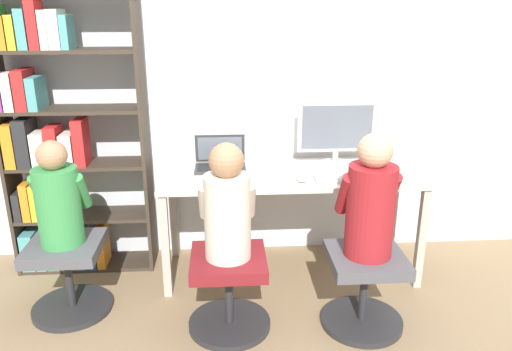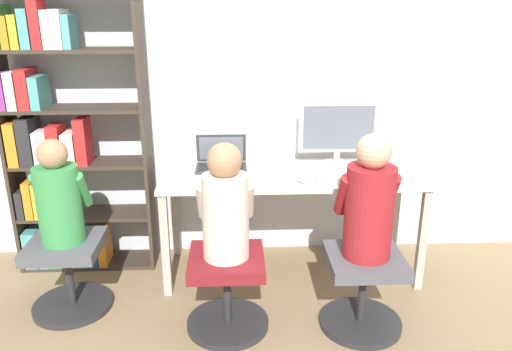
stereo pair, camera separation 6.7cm
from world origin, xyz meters
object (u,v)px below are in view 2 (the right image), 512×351
object	(u,v)px
person_near_shelf	(58,197)
office_chair_left	(363,287)
keyboard	(351,179)
person_at_monitor	(369,203)
laptop	(221,161)
office_chair_right	(227,287)
office_chair_side	(69,271)
person_at_laptop	(225,207)
desktop_monitor	(338,132)
bookshelf	(59,146)

from	to	relation	value
person_near_shelf	office_chair_left	bearing A→B (deg)	-8.51
keyboard	person_at_monitor	distance (m)	0.48
office_chair_left	person_near_shelf	size ratio (longest dim) A/B	0.77
laptop	keyboard	distance (m)	0.88
office_chair_right	office_chair_side	bearing A→B (deg)	166.56
office_chair_left	person_at_laptop	xyz separation A→B (m)	(-0.78, 0.03, 0.50)
office_chair_left	person_at_monitor	xyz separation A→B (m)	(-0.00, 0.01, 0.52)
desktop_monitor	office_chair_right	distance (m)	1.31
office_chair_left	person_at_laptop	size ratio (longest dim) A/B	0.73
laptop	keyboard	world-z (taller)	laptop
keyboard	person_at_laptop	xyz separation A→B (m)	(-0.79, -0.46, 0.02)
office_chair_right	person_at_monitor	distance (m)	0.93
keyboard	office_chair_left	size ratio (longest dim) A/B	0.96
office_chair_left	person_near_shelf	world-z (taller)	person_near_shelf
office_chair_left	bookshelf	xyz separation A→B (m)	(-1.89, 0.81, 0.63)
office_chair_side	keyboard	bearing A→B (deg)	7.55
laptop	person_at_monitor	distance (m)	1.13
keyboard	office_chair_side	size ratio (longest dim) A/B	0.96
desktop_monitor	person_near_shelf	bearing A→B (deg)	-161.81
office_chair_side	office_chair_left	bearing A→B (deg)	-8.36
keyboard	office_chair_left	world-z (taller)	keyboard
person_at_monitor	desktop_monitor	bearing A→B (deg)	91.00
office_chair_right	desktop_monitor	bearing A→B (deg)	46.43
desktop_monitor	person_at_monitor	xyz separation A→B (m)	(0.01, -0.82, -0.19)
keyboard	bookshelf	distance (m)	1.94
keyboard	laptop	bearing A→B (deg)	160.20
keyboard	person_at_laptop	distance (m)	0.91
desktop_monitor	keyboard	bearing A→B (deg)	-85.88
office_chair_left	person_at_laptop	world-z (taller)	person_at_laptop
office_chair_side	person_near_shelf	bearing A→B (deg)	90.00
keyboard	person_near_shelf	distance (m)	1.76
office_chair_right	person_near_shelf	world-z (taller)	person_near_shelf
person_near_shelf	person_at_monitor	bearing A→B (deg)	-8.34
bookshelf	person_at_laptop	bearing A→B (deg)	-34.84
person_near_shelf	office_chair_side	bearing A→B (deg)	-90.00
desktop_monitor	office_chair_right	size ratio (longest dim) A/B	1.13
desktop_monitor	office_chair_right	xyz separation A→B (m)	(-0.76, -0.80, -0.70)
person_at_monitor	person_at_laptop	bearing A→B (deg)	178.15
office_chair_right	person_near_shelf	distance (m)	1.10
laptop	keyboard	xyz separation A→B (m)	(0.82, -0.30, -0.03)
laptop	person_at_monitor	world-z (taller)	person_at_monitor
person_at_monitor	laptop	bearing A→B (deg)	136.28
laptop	office_chair_side	world-z (taller)	laptop
keyboard	office_chair_left	bearing A→B (deg)	-91.19
office_chair_left	bookshelf	bearing A→B (deg)	156.91
person_at_monitor	person_near_shelf	xyz separation A→B (m)	(-1.74, 0.26, -0.04)
office_chair_right	person_at_laptop	size ratio (longest dim) A/B	0.73
person_at_laptop	office_chair_right	bearing A→B (deg)	-90.00
office_chair_side	person_at_laptop	bearing A→B (deg)	-13.19
office_chair_left	person_at_laptop	bearing A→B (deg)	177.78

